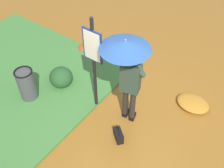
% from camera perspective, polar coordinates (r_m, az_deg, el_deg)
% --- Properties ---
extents(ground_plane, '(18.00, 18.00, 0.00)m').
position_cam_1_polar(ground_plane, '(6.07, 3.53, -7.41)').
color(ground_plane, '#9E6623').
extents(grass_verge, '(4.80, 4.00, 0.05)m').
position_cam_1_polar(grass_verge, '(7.48, -19.64, 2.06)').
color(grass_verge, '#47843D').
rests_on(grass_verge, ground_plane).
extents(person_with_umbrella, '(0.96, 0.96, 2.04)m').
position_cam_1_polar(person_with_umbrella, '(5.02, 3.31, 4.63)').
color(person_with_umbrella, '#2D2823').
rests_on(person_with_umbrella, ground_plane).
extents(info_sign_post, '(0.44, 0.07, 2.30)m').
position_cam_1_polar(info_sign_post, '(5.33, -3.95, 5.85)').
color(info_sign_post, black).
rests_on(info_sign_post, ground_plane).
extents(handbag, '(0.32, 0.30, 0.37)m').
position_cam_1_polar(handbag, '(5.65, 1.38, -10.72)').
color(handbag, black).
rests_on(handbag, ground_plane).
extents(trash_bin, '(0.42, 0.42, 0.83)m').
position_cam_1_polar(trash_bin, '(6.48, -17.49, -0.17)').
color(trash_bin, '#4C4C51').
rests_on(trash_bin, ground_plane).
extents(shrub_cluster, '(0.62, 0.57, 0.51)m').
position_cam_1_polar(shrub_cluster, '(6.76, -10.76, 1.49)').
color(shrub_cluster, '#285628').
rests_on(shrub_cluster, ground_plane).
extents(leaf_pile_near_person, '(0.75, 0.60, 0.16)m').
position_cam_1_polar(leaf_pile_near_person, '(6.52, 16.68, -3.88)').
color(leaf_pile_near_person, '#C68428').
rests_on(leaf_pile_near_person, ground_plane).
extents(leaf_pile_by_bench, '(0.48, 0.39, 0.11)m').
position_cam_1_polar(leaf_pile_by_bench, '(7.90, -5.51, 7.59)').
color(leaf_pile_by_bench, '#B74C1E').
rests_on(leaf_pile_by_bench, ground_plane).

